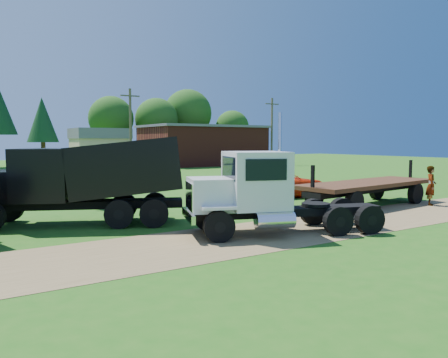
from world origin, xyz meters
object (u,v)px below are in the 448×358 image
black_dump_truck (89,176)px  orange_pickup (282,184)px  white_semi_tractor (258,192)px  spectator_a (431,186)px  flatbed_trailer (367,187)px

black_dump_truck → orange_pickup: black_dump_truck is taller
white_semi_tractor → spectator_a: size_ratio=3.59×
flatbed_trailer → white_semi_tractor: bearing=-170.8°
black_dump_truck → flatbed_trailer: black_dump_truck is taller
white_semi_tractor → black_dump_truck: size_ratio=0.91×
white_semi_tractor → spectator_a: white_semi_tractor is taller
orange_pickup → spectator_a: size_ratio=2.74×
black_dump_truck → flatbed_trailer: bearing=13.2°
orange_pickup → flatbed_trailer: (1.26, -5.00, 0.18)m
white_semi_tractor → black_dump_truck: white_semi_tractor is taller
white_semi_tractor → spectator_a: (11.32, 0.74, -0.45)m
black_dump_truck → orange_pickup: (11.66, 2.43, -1.11)m
spectator_a → black_dump_truck: bearing=127.7°
orange_pickup → flatbed_trailer: size_ratio=0.62×
white_semi_tractor → spectator_a: bearing=22.7°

